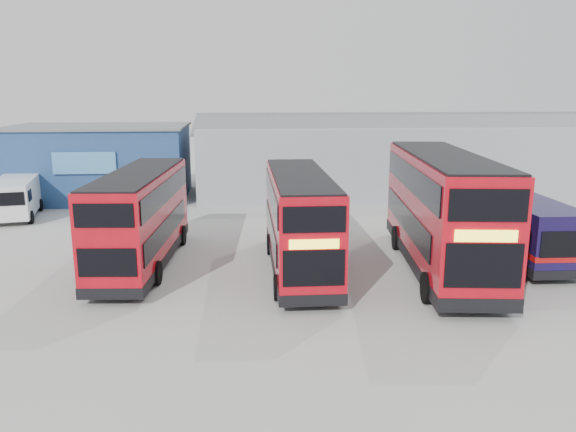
{
  "coord_description": "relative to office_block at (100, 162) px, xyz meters",
  "views": [
    {
      "loc": [
        -4.0,
        -22.77,
        7.58
      ],
      "look_at": [
        -1.97,
        1.42,
        2.1
      ],
      "focal_mm": 35.0,
      "sensor_mm": 36.0,
      "label": 1
    }
  ],
  "objects": [
    {
      "name": "single_decker_blue",
      "position": [
        22.6,
        -15.68,
        -1.17
      ],
      "size": [
        2.79,
        10.58,
        2.85
      ],
      "rotation": [
        0.0,
        0.0,
        3.11
      ],
      "color": "#0F0C38",
      "rests_on": "ground"
    },
    {
      "name": "maintenance_shed",
      "position": [
        22.0,
        2.01,
        0.02
      ],
      "size": [
        30.5,
        12.0,
        5.89
      ],
      "color": "#959BA2",
      "rests_on": "ground"
    },
    {
      "name": "ground_plane",
      "position": [
        14.0,
        -17.99,
        -2.58
      ],
      "size": [
        120.0,
        120.0,
        0.0
      ],
      "primitive_type": "plane",
      "color": "#999994",
      "rests_on": "ground"
    },
    {
      "name": "double_decker_right",
      "position": [
        18.43,
        -18.17,
        -0.1
      ],
      "size": [
        4.13,
        11.99,
        4.97
      ],
      "rotation": [
        0.0,
        0.0,
        -0.11
      ],
      "color": "#BB0A17",
      "rests_on": "ground"
    },
    {
      "name": "office_block",
      "position": [
        0.0,
        0.0,
        0.0
      ],
      "size": [
        12.3,
        8.32,
        5.12
      ],
      "color": "navy",
      "rests_on": "ground"
    },
    {
      "name": "double_decker_left",
      "position": [
        5.62,
        -16.66,
        -0.5
      ],
      "size": [
        3.09,
        10.03,
        4.18
      ],
      "rotation": [
        0.0,
        0.0,
        3.07
      ],
      "color": "#BB0A17",
      "rests_on": "ground"
    },
    {
      "name": "double_decker_centre",
      "position": [
        12.41,
        -17.88,
        -0.49
      ],
      "size": [
        2.59,
        9.95,
        4.2
      ],
      "rotation": [
        0.0,
        0.0,
        -0.0
      ],
      "color": "#BB0A17",
      "rests_on": "ground"
    },
    {
      "name": "panel_van",
      "position": [
        -3.54,
        -6.47,
        -1.27
      ],
      "size": [
        3.1,
        5.67,
        2.35
      ],
      "rotation": [
        0.0,
        0.0,
        0.19
      ],
      "color": "silver",
      "rests_on": "ground"
    }
  ]
}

